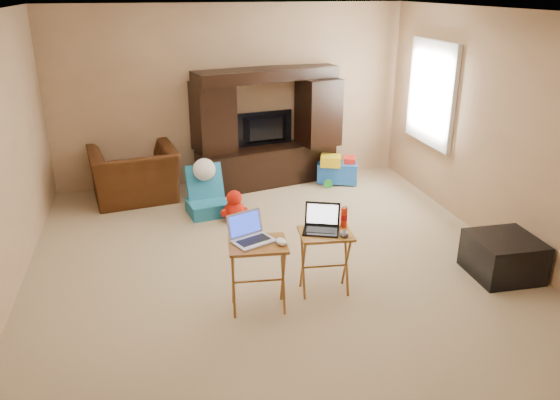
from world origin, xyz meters
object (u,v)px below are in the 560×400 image
object	(u,v)px
mouse_left	(281,242)
plush_toy	(234,206)
recliner	(134,175)
mouse_right	(344,234)
tray_table_left	(258,277)
laptop_left	(253,229)
push_toy	(337,169)
water_bottle	(344,217)
child_rocker	(206,191)
entertainment_center	(267,128)
television	(266,130)
tray_table_right	(325,262)
ottoman	(503,256)
laptop_right	(321,220)

from	to	relation	value
mouse_left	plush_toy	bearing A→B (deg)	92.23
recliner	mouse_right	xyz separation A→B (m)	(1.86, -2.99, 0.28)
tray_table_left	laptop_left	distance (m)	0.45
push_toy	water_bottle	size ratio (longest dim) A/B	3.07
push_toy	child_rocker	bearing A→B (deg)	-140.03
entertainment_center	television	bearing A→B (deg)	77.03
plush_toy	mouse_right	xyz separation A→B (m)	(0.68, -1.97, 0.44)
child_rocker	mouse_right	bearing A→B (deg)	-75.82
entertainment_center	recliner	distance (m)	1.94
television	water_bottle	bearing A→B (deg)	82.16
tray_table_right	mouse_left	world-z (taller)	mouse_left
laptop_left	child_rocker	bearing A→B (deg)	71.52
tray_table_right	water_bottle	bearing A→B (deg)	27.53
ottoman	child_rocker	bearing A→B (deg)	140.11
tray_table_right	tray_table_left	bearing A→B (deg)	-161.81
tray_table_right	mouse_left	xyz separation A→B (m)	(-0.47, -0.22, 0.37)
recliner	mouse_left	world-z (taller)	recliner
push_toy	mouse_left	bearing A→B (deg)	-97.41
entertainment_center	mouse_right	bearing A→B (deg)	-103.02
recliner	mouse_left	size ratio (longest dim) A/B	8.29
tray_table_right	laptop_right	xyz separation A→B (m)	(-0.04, 0.02, 0.43)
ottoman	laptop_right	bearing A→B (deg)	175.95
tray_table_right	laptop_right	world-z (taller)	laptop_right
tray_table_left	plush_toy	bearing A→B (deg)	92.91
mouse_right	water_bottle	size ratio (longest dim) A/B	0.66
laptop_left	mouse_right	bearing A→B (deg)	-22.93
mouse_left	television	bearing A→B (deg)	79.76
water_bottle	tray_table_right	bearing A→B (deg)	-158.20
tray_table_left	water_bottle	xyz separation A→B (m)	(0.86, 0.23, 0.38)
child_rocker	water_bottle	bearing A→B (deg)	-72.24
entertainment_center	recliner	xyz separation A→B (m)	(-1.87, -0.23, -0.47)
tray_table_right	mouse_left	bearing A→B (deg)	-149.68
tray_table_left	laptop_left	size ratio (longest dim) A/B	1.91
water_bottle	tray_table_left	bearing A→B (deg)	-165.29
entertainment_center	push_toy	bearing A→B (deg)	-26.54
push_toy	laptop_right	distance (m)	3.11
child_rocker	tray_table_right	size ratio (longest dim) A/B	1.00
tray_table_left	mouse_right	xyz separation A→B (m)	(0.79, 0.03, 0.32)
child_rocker	tray_table_right	distance (m)	2.30
entertainment_center	mouse_right	world-z (taller)	entertainment_center
push_toy	recliner	bearing A→B (deg)	-160.20
ottoman	mouse_right	size ratio (longest dim) A/B	5.00
mouse_left	laptop_right	bearing A→B (deg)	28.63
water_bottle	ottoman	bearing A→B (deg)	-6.73
plush_toy	mouse_left	size ratio (longest dim) A/B	3.02
ottoman	tray_table_right	bearing A→B (deg)	176.48
push_toy	water_bottle	bearing A→B (deg)	-88.35
mouse_left	mouse_right	xyz separation A→B (m)	(0.60, 0.10, -0.04)
television	recliner	size ratio (longest dim) A/B	0.77
push_toy	tray_table_right	xyz separation A→B (m)	(-1.12, -2.85, 0.09)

